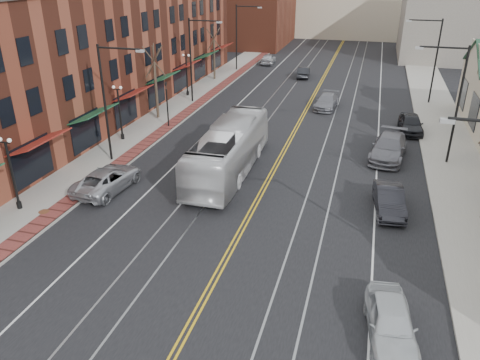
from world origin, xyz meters
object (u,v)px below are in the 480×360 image
Objects in this scene: parked_car_a at (391,322)px; parked_car_d at (411,124)px; transit_bus at (229,150)px; parked_car_b at (389,200)px; parked_car_c at (389,147)px; parked_suv at (108,179)px.

parked_car_a is 25.08m from parked_car_d.
transit_bus reaches higher than parked_car_d.
parked_car_d is at bearing 76.89° from parked_car_b.
parked_car_a is 18.62m from parked_car_c.
parked_car_c is at bearing -143.93° from parked_suv.
parked_car_c is 6.64m from parked_car_d.
parked_suv is at bearing 34.55° from transit_bus.
transit_bus is at bearing -139.96° from parked_suv.
parked_car_c is at bearing 82.68° from parked_car_a.
parked_car_a is 1.00× the size of parked_car_b.
parked_car_a is at bearing -82.38° from parked_car_c.
parked_suv is at bearing -141.13° from parked_car_c.
parked_suv is 24.92m from parked_car_d.
transit_bus is 11.78m from parked_car_c.
parked_suv is 1.22× the size of parked_car_a.
parked_car_a is 10.33m from parked_car_b.
parked_suv is 16.91m from parked_car_b.
parked_car_b is 14.79m from parked_car_d.
parked_car_c reaches higher than parked_car_d.
parked_car_a reaches higher than parked_car_b.
transit_bus is 16.62m from parked_car_a.
parked_suv is 0.93× the size of parked_car_c.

